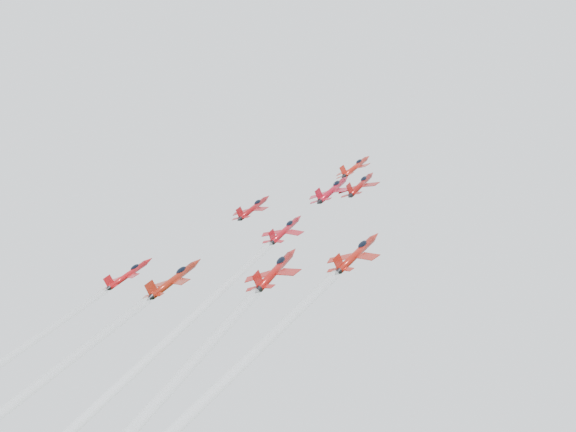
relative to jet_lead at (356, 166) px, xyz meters
The scene contains 5 objects.
jet_lead is the anchor object (origin of this frame).
jet_row2_left 24.47m from the jet_lead, 143.54° to the right, with size 9.51×11.88×8.54m.
jet_row2_center 13.15m from the jet_lead, 85.07° to the right, with size 10.16×12.69×9.12m.
jet_row2_right 14.98m from the jet_lead, 54.51° to the right, with size 9.32×11.64×8.37m.
jet_center 74.81m from the jet_lead, 89.74° to the right, with size 8.91×80.38×55.99m.
Camera 1 is at (74.07, -95.12, 141.71)m, focal length 40.00 mm.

